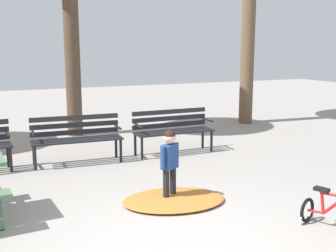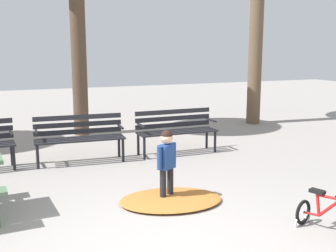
{
  "view_description": "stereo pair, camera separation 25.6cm",
  "coord_description": "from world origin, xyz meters",
  "px_view_note": "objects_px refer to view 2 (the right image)",
  "views": [
    {
      "loc": [
        -1.8,
        -3.6,
        2.07
      ],
      "look_at": [
        0.94,
        2.29,
        0.85
      ],
      "focal_mm": 44.84,
      "sensor_mm": 36.0,
      "label": 1
    },
    {
      "loc": [
        -1.57,
        -3.7,
        2.07
      ],
      "look_at": [
        0.94,
        2.29,
        0.85
      ],
      "focal_mm": 44.84,
      "sensor_mm": 36.0,
      "label": 2
    }
  ],
  "objects_px": {
    "park_bench_left": "(79,134)",
    "kids_bicycle": "(324,214)",
    "park_bench_right": "(176,127)",
    "child_standing": "(167,160)"
  },
  "relations": [
    {
      "from": "park_bench_left",
      "to": "kids_bicycle",
      "type": "distance_m",
      "value": 4.52
    },
    {
      "from": "park_bench_left",
      "to": "kids_bicycle",
      "type": "xyz_separation_m",
      "value": [
        1.98,
        -4.05,
        -0.31
      ]
    },
    {
      "from": "park_bench_right",
      "to": "kids_bicycle",
      "type": "xyz_separation_m",
      "value": [
        0.09,
        -3.99,
        -0.31
      ]
    },
    {
      "from": "park_bench_left",
      "to": "child_standing",
      "type": "xyz_separation_m",
      "value": [
        0.71,
        -2.44,
        0.06
      ]
    },
    {
      "from": "park_bench_left",
      "to": "kids_bicycle",
      "type": "relative_size",
      "value": 2.59
    },
    {
      "from": "kids_bicycle",
      "to": "child_standing",
      "type": "bearing_deg",
      "value": 128.34
    },
    {
      "from": "child_standing",
      "to": "kids_bicycle",
      "type": "xyz_separation_m",
      "value": [
        1.27,
        -1.61,
        -0.37
      ]
    },
    {
      "from": "child_standing",
      "to": "park_bench_right",
      "type": "bearing_deg",
      "value": 63.61
    },
    {
      "from": "park_bench_right",
      "to": "kids_bicycle",
      "type": "bearing_deg",
      "value": -88.71
    },
    {
      "from": "park_bench_left",
      "to": "kids_bicycle",
      "type": "bearing_deg",
      "value": -63.9
    }
  ]
}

